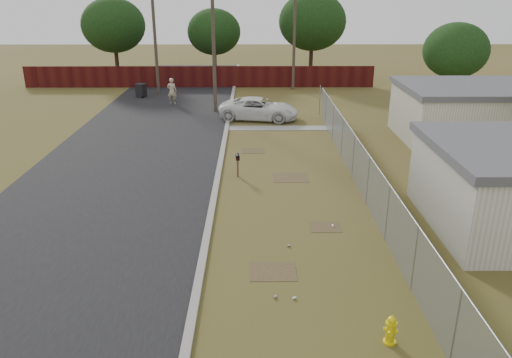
{
  "coord_description": "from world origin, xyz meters",
  "views": [
    {
      "loc": [
        -1.4,
        -18.11,
        8.06
      ],
      "look_at": [
        -1.29,
        -0.02,
        1.1
      ],
      "focal_mm": 35.0,
      "sensor_mm": 36.0,
      "label": 1
    }
  ],
  "objects_px": {
    "pickup_truck": "(259,109)",
    "trash_bin": "(141,90)",
    "mailbox": "(238,159)",
    "pedestrian": "(172,91)",
    "fire_hydrant": "(391,330)"
  },
  "relations": [
    {
      "from": "mailbox",
      "to": "trash_bin",
      "type": "height_order",
      "value": "mailbox"
    },
    {
      "from": "mailbox",
      "to": "trash_bin",
      "type": "relative_size",
      "value": 1.01
    },
    {
      "from": "pickup_truck",
      "to": "pedestrian",
      "type": "xyz_separation_m",
      "value": [
        -6.32,
        4.54,
        0.26
      ]
    },
    {
      "from": "fire_hydrant",
      "to": "mailbox",
      "type": "xyz_separation_m",
      "value": [
        -3.99,
        11.44,
        0.48
      ]
    },
    {
      "from": "fire_hydrant",
      "to": "pedestrian",
      "type": "distance_m",
      "value": 28.11
    },
    {
      "from": "mailbox",
      "to": "pickup_truck",
      "type": "xyz_separation_m",
      "value": [
        1.1,
        10.57,
        -0.14
      ]
    },
    {
      "from": "mailbox",
      "to": "trash_bin",
      "type": "bearing_deg",
      "value": 114.53
    },
    {
      "from": "fire_hydrant",
      "to": "pedestrian",
      "type": "bearing_deg",
      "value": 109.15
    },
    {
      "from": "fire_hydrant",
      "to": "pedestrian",
      "type": "relative_size",
      "value": 0.41
    },
    {
      "from": "fire_hydrant",
      "to": "mailbox",
      "type": "distance_m",
      "value": 12.13
    },
    {
      "from": "pedestrian",
      "to": "fire_hydrant",
      "type": "bearing_deg",
      "value": 116.81
    },
    {
      "from": "pickup_truck",
      "to": "pedestrian",
      "type": "distance_m",
      "value": 7.79
    },
    {
      "from": "pickup_truck",
      "to": "trash_bin",
      "type": "xyz_separation_m",
      "value": [
        -9.15,
        7.08,
        -0.16
      ]
    },
    {
      "from": "pickup_truck",
      "to": "trash_bin",
      "type": "height_order",
      "value": "pickup_truck"
    },
    {
      "from": "mailbox",
      "to": "pedestrian",
      "type": "height_order",
      "value": "pedestrian"
    }
  ]
}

